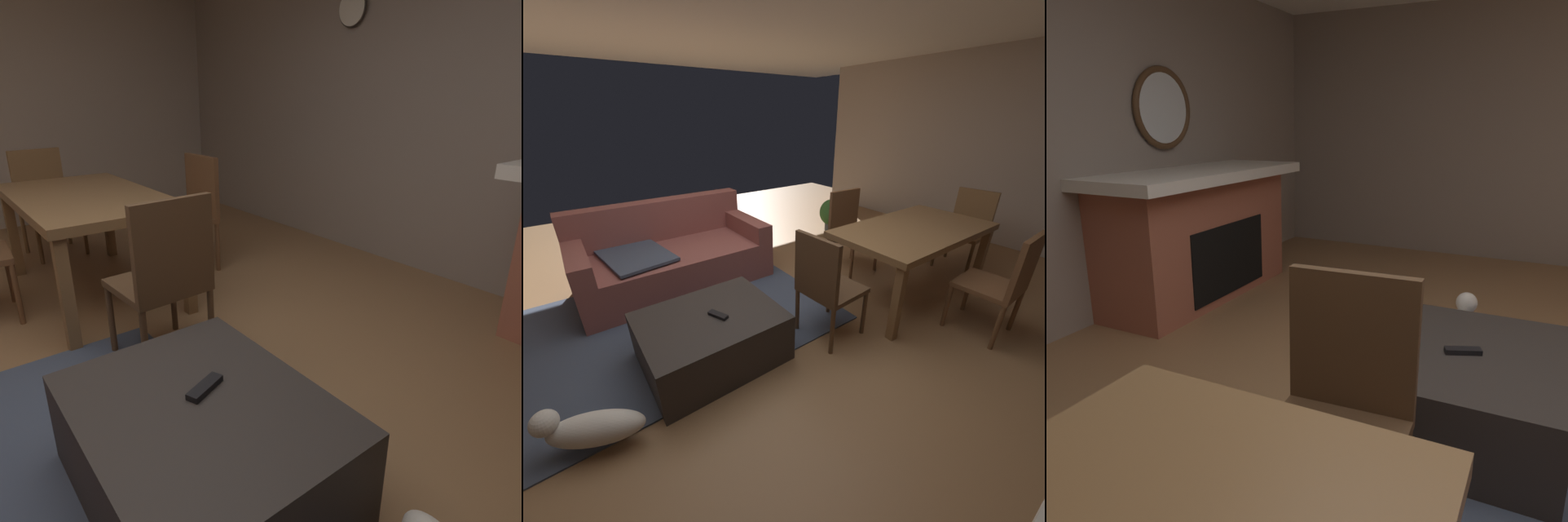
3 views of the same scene
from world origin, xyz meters
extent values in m
plane|color=olive|center=(0.00, 0.00, 0.00)|extent=(9.27, 9.27, 0.00)
cube|color=#B2A59B|center=(3.86, 0.00, 1.28)|extent=(0.12, 6.00, 2.55)
cube|color=#3D475B|center=(-0.55, 0.55, 0.01)|extent=(2.60, 2.00, 0.01)
cube|color=#8C4C47|center=(-0.36, 1.22, 0.21)|extent=(1.94, 1.00, 0.42)
cube|color=#8C4C47|center=(-0.36, 1.62, 0.64)|extent=(1.94, 0.21, 0.44)
cube|color=#8C4C47|center=(0.52, 1.22, 0.52)|extent=(0.18, 1.00, 0.20)
cube|color=#8C4C47|center=(-1.24, 1.23, 0.52)|extent=(0.18, 1.00, 0.20)
cube|color=#3D475B|center=(-0.74, 1.22, 0.45)|extent=(0.67, 0.92, 0.03)
cube|color=#2D2826|center=(-0.55, -0.13, 0.20)|extent=(1.00, 0.78, 0.39)
cube|color=black|center=(-0.50, -0.18, 0.40)|extent=(0.11, 0.17, 0.02)
cube|color=brown|center=(1.50, -0.43, 0.71)|extent=(1.58, 0.89, 0.06)
cube|color=brown|center=(0.77, -0.05, 0.34)|extent=(0.07, 0.07, 0.68)
cube|color=brown|center=(2.23, -0.05, 0.34)|extent=(0.07, 0.07, 0.68)
cube|color=brown|center=(0.77, -0.82, 0.34)|extent=(0.07, 0.07, 0.68)
cube|color=brown|center=(2.23, -0.82, 0.34)|extent=(0.07, 0.07, 0.68)
cube|color=brown|center=(2.59, -0.43, 0.43)|extent=(0.48, 0.48, 0.04)
cube|color=brown|center=(2.79, -0.42, 0.69)|extent=(0.08, 0.44, 0.48)
cylinder|color=brown|center=(2.41, -0.65, 0.21)|extent=(0.04, 0.04, 0.41)
cylinder|color=brown|center=(2.37, -0.25, 0.21)|extent=(0.04, 0.04, 0.41)
cylinder|color=brown|center=(2.81, -0.61, 0.21)|extent=(0.04, 0.04, 0.41)
cylinder|color=brown|center=(2.77, -0.22, 0.21)|extent=(0.04, 0.04, 0.41)
cube|color=brown|center=(1.50, -1.18, 0.43)|extent=(0.45, 0.45, 0.04)
cube|color=brown|center=(1.51, -1.38, 0.69)|extent=(0.44, 0.05, 0.48)
cylinder|color=brown|center=(1.29, -0.99, 0.21)|extent=(0.04, 0.04, 0.41)
cylinder|color=brown|center=(1.69, -0.97, 0.21)|extent=(0.04, 0.04, 0.41)
cylinder|color=brown|center=(1.31, -1.39, 0.21)|extent=(0.04, 0.04, 0.41)
cylinder|color=brown|center=(1.71, -1.37, 0.21)|extent=(0.04, 0.04, 0.41)
cube|color=#513823|center=(0.41, -0.43, 0.43)|extent=(0.47, 0.47, 0.04)
cube|color=#513823|center=(0.21, -0.45, 0.69)|extent=(0.07, 0.44, 0.48)
cylinder|color=#513823|center=(0.60, -0.22, 0.21)|extent=(0.04, 0.04, 0.41)
cylinder|color=#513823|center=(0.62, -0.62, 0.21)|extent=(0.04, 0.04, 0.41)
cylinder|color=#513823|center=(0.20, -0.25, 0.21)|extent=(0.04, 0.04, 0.41)
cylinder|color=#513823|center=(0.22, -0.65, 0.21)|extent=(0.04, 0.04, 0.41)
cube|color=brown|center=(1.50, 0.31, 0.43)|extent=(0.47, 0.47, 0.04)
cube|color=brown|center=(1.51, 0.51, 0.69)|extent=(0.44, 0.07, 0.48)
cylinder|color=brown|center=(1.69, 0.10, 0.21)|extent=(0.04, 0.04, 0.41)
cylinder|color=brown|center=(1.29, 0.12, 0.21)|extent=(0.04, 0.04, 0.41)
cylinder|color=brown|center=(1.71, 0.50, 0.21)|extent=(0.04, 0.04, 0.41)
cylinder|color=brown|center=(1.31, 0.52, 0.21)|extent=(0.04, 0.04, 0.41)
cylinder|color=#474C51|center=(2.27, 1.47, 0.08)|extent=(0.19, 0.19, 0.15)
ellipsoid|color=#387233|center=(2.27, 1.47, 0.30)|extent=(0.38, 0.38, 0.42)
ellipsoid|color=silver|center=(-1.38, -0.42, 0.14)|extent=(0.55, 0.39, 0.19)
sphere|color=silver|center=(-1.59, -0.32, 0.25)|extent=(0.14, 0.14, 0.14)
camera|label=1|loc=(-1.69, 0.49, 1.39)|focal=30.89mm
camera|label=2|loc=(-1.23, -1.98, 1.73)|focal=21.39mm
camera|label=3|loc=(1.65, 0.09, 1.39)|focal=34.35mm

